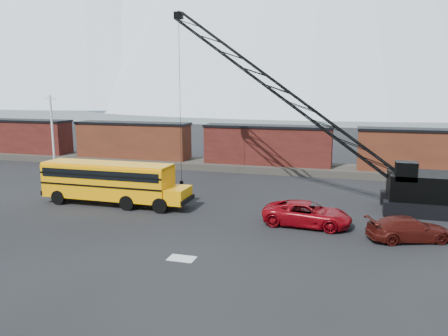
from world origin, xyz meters
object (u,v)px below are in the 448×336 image
object	(u,v)px
red_pickup	(307,214)
crawler_crane	(286,95)
school_bus	(112,181)
maroon_suv	(409,229)

from	to	relation	value
red_pickup	crawler_crane	xyz separation A→B (m)	(-2.58, 6.87, 7.45)
school_bus	red_pickup	bearing A→B (deg)	-4.33
maroon_suv	school_bus	bearing A→B (deg)	63.45
red_pickup	school_bus	bearing A→B (deg)	89.55
crawler_crane	maroon_suv	bearing A→B (deg)	-43.48
school_bus	crawler_crane	xyz separation A→B (m)	(12.13, 5.75, 6.43)
school_bus	crawler_crane	world-z (taller)	crawler_crane
maroon_suv	crawler_crane	world-z (taller)	crawler_crane
crawler_crane	red_pickup	bearing A→B (deg)	-69.42
maroon_suv	crawler_crane	size ratio (longest dim) A/B	0.21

